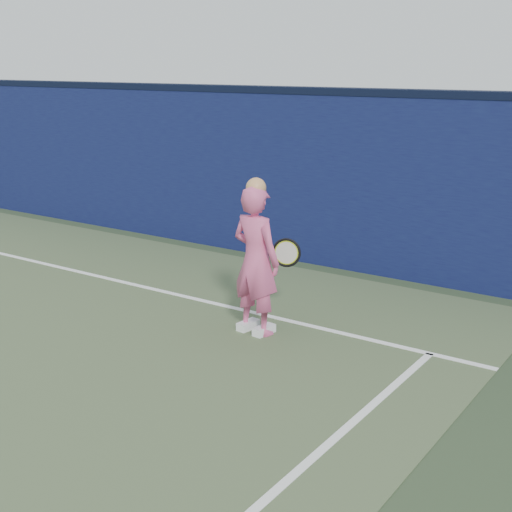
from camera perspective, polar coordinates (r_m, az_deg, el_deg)
The scene contains 4 objects.
backstop_wall at distance 11.82m, azimuth -3.57°, elevation 6.96°, with size 24.00×0.40×2.50m, color #0D103D.
wall_cap at distance 11.71m, azimuth -3.68°, elevation 13.27°, with size 24.00×0.42×0.10m, color black.
player at distance 7.84m, azimuth 0.00°, elevation -0.31°, with size 0.66×0.47×1.76m.
racket at distance 8.19m, azimuth 2.25°, elevation 0.24°, with size 0.64×0.17×0.34m.
Camera 1 is at (7.19, -2.73, 2.96)m, focal length 50.00 mm.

